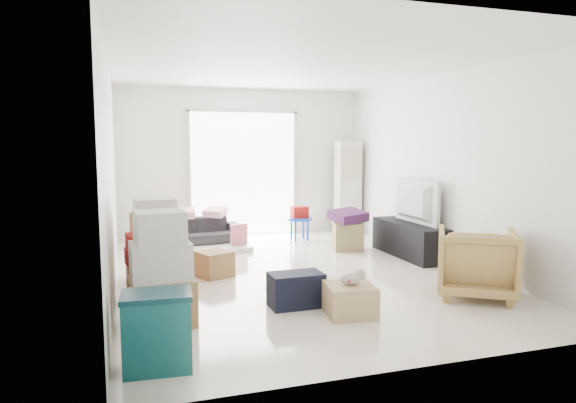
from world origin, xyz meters
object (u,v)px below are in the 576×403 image
Objects in this scene: tv_console at (409,239)px; armchair at (477,259)px; television at (410,218)px; wood_crate at (350,300)px; kids_table at (299,216)px; storage_bins at (157,331)px; ac_tower at (348,187)px; sofa at (197,226)px; ottoman at (348,236)px.

armchair is at bearing -100.45° from tv_console.
television is 3.01m from wood_crate.
wood_crate is (-1.99, -2.21, -0.43)m from television.
kids_table is at bearing 32.89° from television.
storage_bins is at bearing -120.41° from kids_table.
armchair reaches higher than tv_console.
storage_bins is (-3.85, -5.07, -0.57)m from ac_tower.
storage_bins is 1.00× the size of kids_table.
sofa is at bearing 78.86° from storage_bins.
ac_tower reaches higher than television.
wood_crate is at bearing -83.01° from sofa.
television is (0.00, 0.00, 0.33)m from tv_console.
ottoman is (-0.32, 2.77, -0.20)m from armchair.
sofa is at bearing 149.63° from ottoman.
television is at bearing -88.68° from ac_tower.
storage_bins is at bearing -106.70° from sofa.
kids_table is at bearing 59.59° from storage_bins.
ottoman is (-0.70, 0.71, -0.36)m from television.
ac_tower reaches higher than armchair.
television is 2.43× the size of wood_crate.
ac_tower is 3.74× the size of wood_crate.
kids_table is (-1.16, 1.77, 0.17)m from tv_console.
wood_crate is (1.91, 0.69, -0.15)m from storage_bins.
storage_bins is 1.28× the size of wood_crate.
storage_bins is 2.04m from wood_crate.
sofa is at bearing 145.51° from tv_console.
television is at bearing 47.99° from wood_crate.
tv_console is 1.80× the size of armchair.
kids_table is 1.28× the size of wood_crate.
armchair is 3.91m from kids_table.
storage_bins reaches higher than sofa.
sofa reaches higher than ottoman.
ac_tower reaches higher than wood_crate.
ac_tower is 2.93× the size of kids_table.
armchair is at bearing -83.37° from ottoman.
armchair is (-0.33, -4.22, -0.45)m from ac_tower.
tv_console reaches higher than wood_crate.
ac_tower is 1.14× the size of tv_console.
armchair is 1.90× the size of ottoman.
television is at bearing 36.66° from storage_bins.
sofa is 3.18× the size of wood_crate.
kids_table is at bearing -44.32° from armchair.
television reaches higher than ottoman.
storage_bins is at bearing -131.55° from ottoman.
wood_crate is (-0.83, -3.98, -0.27)m from kids_table.
ottoman is (-0.65, -1.46, -0.65)m from ac_tower.
storage_bins is (-0.97, -4.92, 0.01)m from sofa.
television is 1.90× the size of kids_table.
tv_console is 1.03× the size of sofa.
storage_bins reaches higher than wood_crate.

